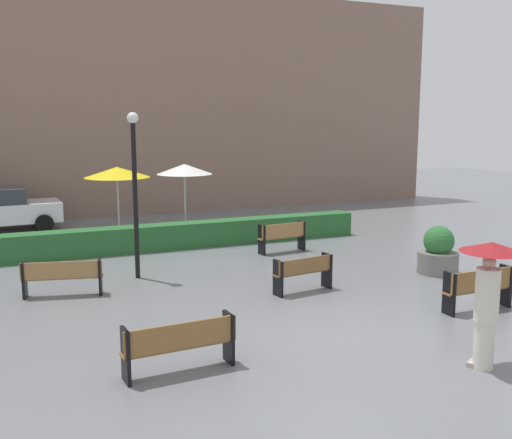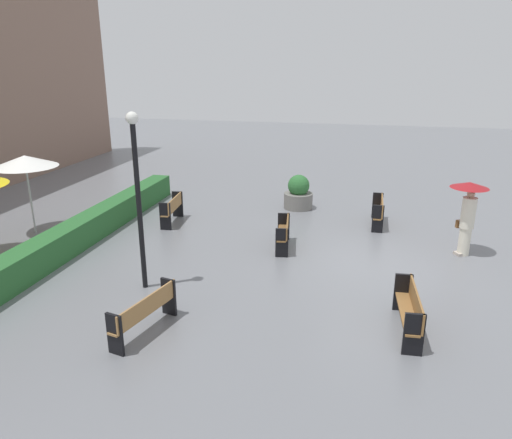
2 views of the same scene
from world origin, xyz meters
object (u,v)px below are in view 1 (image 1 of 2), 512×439
(bench_near_right, at_px, (479,286))
(bench_mid_center, at_px, (304,271))
(pedestrian_with_umbrella, at_px, (489,286))
(patio_umbrella_yellow, at_px, (117,172))
(lamp_post, at_px, (135,179))
(bench_far_left, at_px, (62,275))
(patio_umbrella_white, at_px, (184,169))
(bench_back_row, at_px, (283,235))
(planter_pot, at_px, (438,253))
(bench_near_left, at_px, (180,343))

(bench_near_right, relative_size, bench_mid_center, 1.07)
(pedestrian_with_umbrella, xyz_separation_m, patio_umbrella_yellow, (-3.44, 13.05, 0.89))
(patio_umbrella_yellow, bearing_deg, lamp_post, -95.73)
(bench_far_left, height_order, patio_umbrella_white, patio_umbrella_white)
(bench_back_row, distance_m, bench_far_left, 6.95)
(bench_far_left, distance_m, patio_umbrella_yellow, 6.87)
(bench_mid_center, distance_m, planter_pot, 4.07)
(bench_near_left, height_order, bench_near_right, bench_near_right)
(bench_back_row, height_order, bench_mid_center, bench_back_row)
(bench_mid_center, bearing_deg, planter_pot, 2.45)
(bench_near_right, xyz_separation_m, lamp_post, (-6.02, 5.52, 2.01))
(lamp_post, bearing_deg, bench_near_left, -96.09)
(bench_near_right, xyz_separation_m, bench_mid_center, (-2.74, 2.70, -0.03))
(bench_near_left, distance_m, pedestrian_with_umbrella, 5.00)
(lamp_post, height_order, patio_umbrella_white, lamp_post)
(bench_near_right, distance_m, patio_umbrella_white, 11.26)
(bench_near_right, xyz_separation_m, bench_far_left, (-7.95, 4.58, -0.04))
(lamp_post, bearing_deg, bench_far_left, -153.90)
(planter_pot, xyz_separation_m, patio_umbrella_yellow, (-6.83, 7.88, 1.72))
(lamp_post, distance_m, patio_umbrella_white, 5.85)
(bench_back_row, relative_size, planter_pot, 1.24)
(planter_pot, distance_m, patio_umbrella_yellow, 10.57)
(lamp_post, xyz_separation_m, patio_umbrella_yellow, (0.53, 5.23, -0.28))
(bench_near_right, relative_size, bench_far_left, 0.92)
(bench_far_left, relative_size, planter_pot, 1.44)
(pedestrian_with_umbrella, bearing_deg, patio_umbrella_yellow, 104.75)
(bench_far_left, height_order, pedestrian_with_umbrella, pedestrian_with_umbrella)
(bench_far_left, height_order, bench_mid_center, bench_mid_center)
(bench_mid_center, bearing_deg, bench_far_left, 160.13)
(bench_near_left, relative_size, bench_back_row, 1.19)
(bench_near_left, height_order, patio_umbrella_yellow, patio_umbrella_yellow)
(bench_back_row, height_order, patio_umbrella_yellow, patio_umbrella_yellow)
(bench_back_row, bearing_deg, bench_mid_center, -109.25)
(planter_pot, bearing_deg, patio_umbrella_white, 120.30)
(bench_mid_center, distance_m, patio_umbrella_white, 8.16)
(bench_near_left, distance_m, planter_pot, 8.70)
(bench_mid_center, height_order, pedestrian_with_umbrella, pedestrian_with_umbrella)
(patio_umbrella_yellow, relative_size, patio_umbrella_white, 0.99)
(pedestrian_with_umbrella, distance_m, patio_umbrella_white, 13.02)
(bench_near_left, relative_size, planter_pot, 1.48)
(bench_near_left, relative_size, bench_near_right, 1.12)
(bench_back_row, bearing_deg, patio_umbrella_yellow, 135.87)
(pedestrian_with_umbrella, height_order, lamp_post, lamp_post)
(planter_pot, relative_size, patio_umbrella_white, 0.51)
(planter_pot, bearing_deg, bench_near_left, -156.85)
(planter_pot, bearing_deg, bench_near_right, -114.89)
(bench_near_right, bearing_deg, patio_umbrella_yellow, 117.07)
(bench_near_left, xyz_separation_m, bench_near_right, (6.67, 0.55, 0.03))
(bench_mid_center, xyz_separation_m, planter_pot, (4.07, 0.17, 0.04))
(bench_near_left, relative_size, lamp_post, 0.45)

